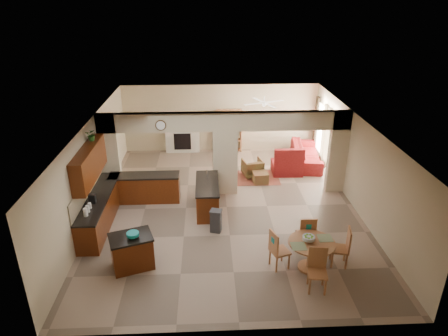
{
  "coord_description": "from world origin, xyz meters",
  "views": [
    {
      "loc": [
        -0.6,
        -10.98,
        6.23
      ],
      "look_at": [
        -0.07,
        0.3,
        1.22
      ],
      "focal_mm": 32.0,
      "sensor_mm": 36.0,
      "label": 1
    }
  ],
  "objects_px": {
    "dining_table": "(311,251)",
    "sofa": "(306,154)",
    "armchair": "(252,168)",
    "kitchen_island": "(132,251)"
  },
  "relations": [
    {
      "from": "kitchen_island",
      "to": "armchair",
      "type": "bearing_deg",
      "value": 36.36
    },
    {
      "from": "dining_table",
      "to": "armchair",
      "type": "distance_m",
      "value": 5.49
    },
    {
      "from": "dining_table",
      "to": "sofa",
      "type": "xyz_separation_m",
      "value": [
        1.43,
        6.52,
        -0.13
      ]
    },
    {
      "from": "sofa",
      "to": "armchair",
      "type": "distance_m",
      "value": 2.49
    },
    {
      "from": "kitchen_island",
      "to": "sofa",
      "type": "distance_m",
      "value": 8.49
    },
    {
      "from": "kitchen_island",
      "to": "sofa",
      "type": "bearing_deg",
      "value": 28.06
    },
    {
      "from": "sofa",
      "to": "armchair",
      "type": "relative_size",
      "value": 3.7
    },
    {
      "from": "dining_table",
      "to": "armchair",
      "type": "height_order",
      "value": "dining_table"
    },
    {
      "from": "armchair",
      "to": "kitchen_island",
      "type": "bearing_deg",
      "value": 43.4
    },
    {
      "from": "dining_table",
      "to": "sofa",
      "type": "bearing_deg",
      "value": 77.61
    }
  ]
}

